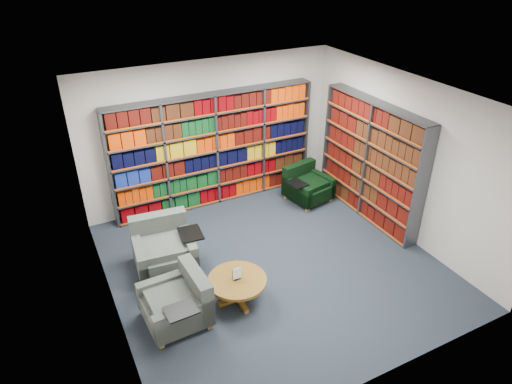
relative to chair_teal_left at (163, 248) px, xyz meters
name	(u,v)px	position (x,y,z in m)	size (l,w,h in m)	color
room_shell	(274,189)	(1.58, -0.77, 1.07)	(5.02, 5.02, 2.82)	#1C232D
bookshelf_back	(215,150)	(1.58, 1.58, 0.76)	(4.00, 0.28, 2.20)	#47494F
bookshelf_right	(370,161)	(3.92, -0.17, 0.76)	(0.28, 2.50, 2.20)	#47494F
chair_teal_left	(163,248)	(0.00, 0.00, 0.00)	(1.12, 1.00, 0.83)	#0F243B
chair_green_right	(306,186)	(3.20, 0.81, -0.05)	(0.99, 0.91, 0.70)	black
chair_teal_front	(181,302)	(-0.14, -1.27, -0.03)	(0.86, 0.99, 0.76)	#0F243B
coffee_table	(237,283)	(0.71, -1.28, -0.01)	(0.85, 0.85, 0.60)	olive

